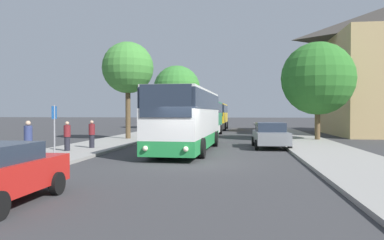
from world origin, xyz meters
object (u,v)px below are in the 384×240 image
Objects in this scene: bus_middle at (205,118)px; pedestrian_waiting_far at (92,134)px; tree_right_near at (318,79)px; pedestrian_walking_back at (67,136)px; tree_left_far at (128,68)px; pedestrian_waiting_near at (28,140)px; bus_stop_sign at (54,125)px; parked_car_right_near at (270,135)px; bus_front at (187,119)px; tree_left_near at (177,89)px; bus_rear at (216,116)px.

bus_middle is 14.83m from pedestrian_waiting_far.
pedestrian_walking_back is at bearing -145.27° from tree_right_near.
tree_left_far is 14.98m from tree_right_near.
pedestrian_waiting_near is at bearing -106.21° from bus_middle.
parked_car_right_near is at bearing 35.36° from bus_stop_sign.
bus_front reaches higher than pedestrian_walking_back.
tree_right_near is (8.99, 8.59, 3.00)m from bus_front.
pedestrian_waiting_near reaches higher than pedestrian_waiting_far.
bus_stop_sign is at bearing 72.79° from pedestrian_waiting_far.
bus_front is 7.42m from bus_stop_sign.
tree_left_far is at bearing -90.80° from tree_left_near.
tree_right_near reaches higher than parked_car_right_near.
bus_front reaches higher than pedestrian_waiting_near.
pedestrian_walking_back is at bearing -101.63° from bus_rear.
bus_front is 1.08× the size of bus_rear.
bus_stop_sign is at bearing -137.45° from tree_right_near.
bus_middle is at bearing -66.31° from parked_car_right_near.
pedestrian_waiting_near is at bearing -135.94° from bus_front.
bus_rear is (0.26, 13.62, 0.00)m from bus_middle.
pedestrian_walking_back is at bearing -92.36° from tree_left_far.
tree_left_near is at bearing -5.56° from pedestrian_walking_back.
pedestrian_waiting_far is 0.21× the size of tree_left_far.
pedestrian_waiting_far is (-5.40, -13.79, -0.80)m from bus_middle.
bus_front is 2.39× the size of parked_car_right_near.
bus_stop_sign is (-5.34, -18.40, -0.09)m from bus_middle.
bus_front is 6.81× the size of pedestrian_waiting_far.
bus_rear is 1.32× the size of tree_left_far.
tree_right_near is (14.93, 0.75, -0.95)m from tree_left_far.
pedestrian_waiting_near is at bearing -91.24° from tree_left_near.
bus_middle is 7.34× the size of pedestrian_waiting_far.
pedestrian_walking_back is 0.19× the size of tree_left_near.
bus_stop_sign reaches higher than parked_car_right_near.
pedestrian_waiting_near is (-6.11, -19.31, -0.74)m from bus_middle.
tree_left_near reaches higher than pedestrian_walking_back.
bus_rear is at bearing -23.18° from tree_left_near.
bus_stop_sign is at bearing -169.82° from pedestrian_walking_back.
parked_car_right_near is (4.93, 2.66, -1.04)m from bus_front.
tree_left_near is (-0.00, 34.42, 3.82)m from bus_stop_sign.
bus_middle is 16.77m from pedestrian_walking_back.
pedestrian_walking_back is 0.21× the size of tree_left_far.
bus_front is 1.43× the size of tree_left_far.
bus_middle is 1.17× the size of bus_rear.
pedestrian_waiting_near reaches higher than pedestrian_walking_back.
parked_car_right_near is 29.30m from tree_left_near.
bus_front is 6.42× the size of pedestrian_waiting_near.
pedestrian_waiting_near is 1.07× the size of pedestrian_walking_back.
tree_left_near reaches higher than bus_front.
tree_left_far reaches higher than bus_front.
pedestrian_waiting_near is 0.23× the size of tree_right_near.
parked_car_right_near is at bearing 175.33° from pedestrian_waiting_near.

